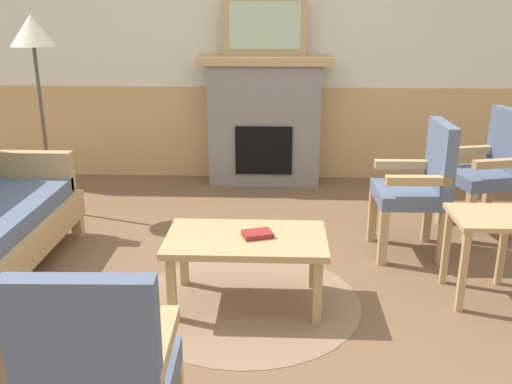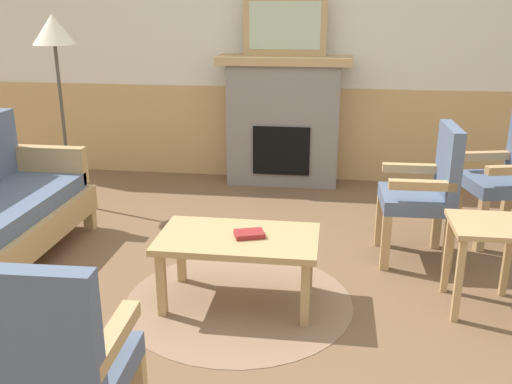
# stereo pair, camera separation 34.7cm
# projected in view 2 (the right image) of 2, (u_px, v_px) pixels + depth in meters

# --- Properties ---
(ground_plane) EXTENTS (14.00, 14.00, 0.00)m
(ground_plane) POSITION_uv_depth(u_px,v_px,m) (249.00, 289.00, 3.69)
(ground_plane) COLOR brown
(wall_back) EXTENTS (7.20, 0.14, 2.70)m
(wall_back) POSITION_uv_depth(u_px,v_px,m) (287.00, 50.00, 5.72)
(wall_back) COLOR silver
(wall_back) RESTS_ON ground_plane
(fireplace) EXTENTS (1.30, 0.44, 1.28)m
(fireplace) POSITION_uv_depth(u_px,v_px,m) (283.00, 120.00, 5.69)
(fireplace) COLOR gray
(fireplace) RESTS_ON ground_plane
(framed_picture) EXTENTS (0.80, 0.04, 0.56)m
(framed_picture) POSITION_uv_depth(u_px,v_px,m) (285.00, 26.00, 5.40)
(framed_picture) COLOR tan
(framed_picture) RESTS_ON fireplace
(coffee_table) EXTENTS (0.96, 0.56, 0.44)m
(coffee_table) POSITION_uv_depth(u_px,v_px,m) (238.00, 244.00, 3.42)
(coffee_table) COLOR tan
(coffee_table) RESTS_ON ground_plane
(round_rug) EXTENTS (1.41, 1.41, 0.01)m
(round_rug) POSITION_uv_depth(u_px,v_px,m) (239.00, 301.00, 3.54)
(round_rug) COLOR #896B51
(round_rug) RESTS_ON ground_plane
(book_on_table) EXTENTS (0.20, 0.17, 0.03)m
(book_on_table) POSITION_uv_depth(u_px,v_px,m) (249.00, 234.00, 3.39)
(book_on_table) COLOR maroon
(book_on_table) RESTS_ON coffee_table
(armchair_near_fireplace) EXTENTS (0.49, 0.49, 0.98)m
(armchair_near_fireplace) POSITION_uv_depth(u_px,v_px,m) (427.00, 188.00, 3.97)
(armchair_near_fireplace) COLOR tan
(armchair_near_fireplace) RESTS_ON ground_plane
(armchair_by_window_left) EXTENTS (0.58, 0.58, 0.98)m
(armchair_by_window_left) POSITION_uv_depth(u_px,v_px,m) (509.00, 172.00, 4.33)
(armchair_by_window_left) COLOR tan
(armchair_by_window_left) RESTS_ON ground_plane
(armchair_front_left) EXTENTS (0.49, 0.49, 0.98)m
(armchair_front_left) POSITION_uv_depth(u_px,v_px,m) (52.00, 365.00, 2.02)
(armchair_front_left) COLOR tan
(armchair_front_left) RESTS_ON ground_plane
(side_table) EXTENTS (0.44, 0.44, 0.55)m
(side_table) POSITION_uv_depth(u_px,v_px,m) (488.00, 241.00, 3.34)
(side_table) COLOR tan
(side_table) RESTS_ON ground_plane
(floor_lamp_by_couch) EXTENTS (0.36, 0.36, 1.68)m
(floor_lamp_by_couch) POSITION_uv_depth(u_px,v_px,m) (55.00, 42.00, 4.79)
(floor_lamp_by_couch) COLOR #332D28
(floor_lamp_by_couch) RESTS_ON ground_plane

